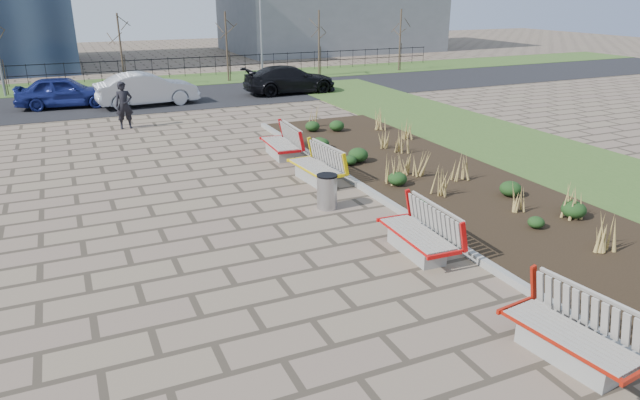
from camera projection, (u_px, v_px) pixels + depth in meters
name	position (u px, v px, depth m)	size (l,w,h in m)	color
ground	(312.00, 320.00, 9.52)	(120.00, 120.00, 0.00)	#6F5F4C
planting_bed	(443.00, 182.00, 16.19)	(4.50, 18.00, 0.10)	black
planting_curb	(372.00, 193.00, 15.28)	(0.16, 18.00, 0.15)	gray
grass_verge_near	(567.00, 164.00, 18.03)	(5.00, 38.00, 0.04)	#33511E
grass_verge_far	(122.00, 84.00, 33.48)	(80.00, 5.00, 0.04)	#33511E
road	(136.00, 101.00, 28.35)	(80.00, 7.00, 0.02)	black
bench_a	(571.00, 332.00, 8.29)	(0.90, 2.10, 1.00)	#AC1A0B
bench_b	(417.00, 231.00, 11.75)	(0.90, 2.10, 1.00)	red
bench_c	(315.00, 165.00, 16.24)	(0.90, 2.10, 1.00)	yellow
bench_d	(280.00, 142.00, 18.70)	(0.90, 2.10, 1.00)	red
litter_bin	(327.00, 192.00, 14.26)	(0.51, 0.51, 0.86)	#B2B2B7
pedestrian	(124.00, 105.00, 22.46)	(0.67, 0.44, 1.85)	black
car_blue	(64.00, 92.00, 26.53)	(1.71, 4.24, 1.44)	navy
car_silver	(147.00, 89.00, 26.96)	(1.63, 4.68, 1.54)	#ADAFB5
car_black	(290.00, 79.00, 30.24)	(2.01, 4.95, 1.44)	black
tree_c	(121.00, 51.00, 31.50)	(1.40, 1.40, 4.00)	#4C3D2D
tree_d	(227.00, 47.00, 33.81)	(1.40, 1.40, 4.00)	#4C3D2D
tree_e	(319.00, 43.00, 36.12)	(1.40, 1.40, 4.00)	#4C3D2D
tree_f	(400.00, 40.00, 38.43)	(1.40, 1.40, 4.00)	#4C3D2D
lamp_east	(261.00, 29.00, 33.80)	(0.24, 0.60, 6.00)	gray
railing_fence	(118.00, 70.00, 34.55)	(44.00, 0.10, 1.20)	black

